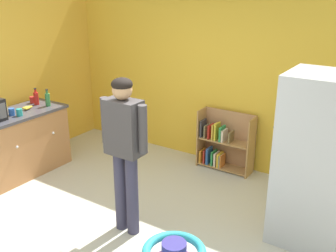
# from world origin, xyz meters

# --- Properties ---
(ground_plane) EXTENTS (12.00, 12.00, 0.00)m
(ground_plane) POSITION_xyz_m (0.00, 0.00, 0.00)
(ground_plane) COLOR beige
(ground_plane) RESTS_ON ground
(back_wall) EXTENTS (5.20, 0.06, 2.70)m
(back_wall) POSITION_xyz_m (0.00, 2.33, 1.35)
(back_wall) COLOR gold
(back_wall) RESTS_ON ground
(left_side_wall) EXTENTS (0.06, 2.99, 2.70)m
(left_side_wall) POSITION_xyz_m (-2.63, 0.80, 1.35)
(left_side_wall) COLOR gold
(left_side_wall) RESTS_ON ground
(kitchen_counter) EXTENTS (0.65, 1.86, 0.90)m
(kitchen_counter) POSITION_xyz_m (-2.20, 0.16, 0.45)
(kitchen_counter) COLOR #AF7547
(kitchen_counter) RESTS_ON ground
(refrigerator) EXTENTS (0.73, 0.68, 1.78)m
(refrigerator) POSITION_xyz_m (1.61, 1.10, 0.89)
(refrigerator) COLOR #B7BABF
(refrigerator) RESTS_ON ground
(bookshelf) EXTENTS (0.80, 0.28, 0.85)m
(bookshelf) POSITION_xyz_m (0.11, 2.14, 0.37)
(bookshelf) COLOR #AC8049
(bookshelf) RESTS_ON ground
(standing_person) EXTENTS (0.57, 0.22, 1.71)m
(standing_person) POSITION_xyz_m (-0.07, 0.15, 1.03)
(standing_person) COLOR #37354D
(standing_person) RESTS_ON ground
(banana_bunch) EXTENTS (0.12, 0.16, 0.04)m
(banana_bunch) POSITION_xyz_m (-2.18, 0.61, 0.93)
(banana_bunch) COLOR yellow
(banana_bunch) RESTS_ON kitchen_counter
(ketchup_bottle) EXTENTS (0.07, 0.07, 0.25)m
(ketchup_bottle) POSITION_xyz_m (-2.26, 0.83, 1.00)
(ketchup_bottle) COLOR red
(ketchup_bottle) RESTS_ON kitchen_counter
(green_glass_bottle) EXTENTS (0.07, 0.07, 0.25)m
(green_glass_bottle) POSITION_xyz_m (-2.07, 0.88, 1.00)
(green_glass_bottle) COLOR #33753D
(green_glass_bottle) RESTS_ON kitchen_counter
(red_cup) EXTENTS (0.08, 0.08, 0.09)m
(red_cup) POSITION_xyz_m (-2.38, 0.85, 0.95)
(red_cup) COLOR red
(red_cup) RESTS_ON kitchen_counter
(teal_cup) EXTENTS (0.08, 0.08, 0.09)m
(teal_cup) POSITION_xyz_m (-2.04, 0.36, 0.95)
(teal_cup) COLOR teal
(teal_cup) RESTS_ON kitchen_counter
(yellow_cup) EXTENTS (0.08, 0.08, 0.09)m
(yellow_cup) POSITION_xyz_m (-2.42, 0.40, 0.95)
(yellow_cup) COLOR yellow
(yellow_cup) RESTS_ON kitchen_counter
(blue_cup) EXTENTS (0.08, 0.08, 0.09)m
(blue_cup) POSITION_xyz_m (-2.14, 0.32, 0.95)
(blue_cup) COLOR blue
(blue_cup) RESTS_ON kitchen_counter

